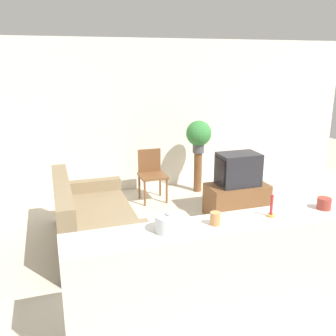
{
  "coord_description": "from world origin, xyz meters",
  "views": [
    {
      "loc": [
        -1.34,
        -3.14,
        2.35
      ],
      "look_at": [
        0.25,
        1.74,
        0.85
      ],
      "focal_mm": 40.0,
      "sensor_mm": 36.0,
      "label": 1
    }
  ],
  "objects_px": {
    "wooden_chair": "(151,172)",
    "decorative_bowl": "(168,223)",
    "television": "(238,169)",
    "couch": "(92,224)",
    "potted_plant": "(199,134)"
  },
  "relations": [
    {
      "from": "wooden_chair",
      "to": "decorative_bowl",
      "type": "bearing_deg",
      "value": -103.13
    },
    {
      "from": "television",
      "to": "wooden_chair",
      "type": "relative_size",
      "value": 0.72
    },
    {
      "from": "couch",
      "to": "wooden_chair",
      "type": "bearing_deg",
      "value": 49.0
    },
    {
      "from": "couch",
      "to": "potted_plant",
      "type": "height_order",
      "value": "potted_plant"
    },
    {
      "from": "television",
      "to": "decorative_bowl",
      "type": "xyz_separation_m",
      "value": [
        -1.82,
        -2.19,
        0.33
      ]
    },
    {
      "from": "wooden_chair",
      "to": "potted_plant",
      "type": "relative_size",
      "value": 1.5
    },
    {
      "from": "couch",
      "to": "television",
      "type": "bearing_deg",
      "value": 7.38
    },
    {
      "from": "couch",
      "to": "wooden_chair",
      "type": "height_order",
      "value": "couch"
    },
    {
      "from": "couch",
      "to": "decorative_bowl",
      "type": "relative_size",
      "value": 8.43
    },
    {
      "from": "wooden_chair",
      "to": "potted_plant",
      "type": "distance_m",
      "value": 1.09
    },
    {
      "from": "wooden_chair",
      "to": "potted_plant",
      "type": "height_order",
      "value": "potted_plant"
    },
    {
      "from": "television",
      "to": "potted_plant",
      "type": "distance_m",
      "value": 1.27
    },
    {
      "from": "television",
      "to": "wooden_chair",
      "type": "xyz_separation_m",
      "value": [
        -1.06,
        1.08,
        -0.25
      ]
    },
    {
      "from": "potted_plant",
      "to": "decorative_bowl",
      "type": "xyz_separation_m",
      "value": [
        -1.68,
        -3.42,
        0.01
      ]
    },
    {
      "from": "couch",
      "to": "potted_plant",
      "type": "bearing_deg",
      "value": 35.73
    }
  ]
}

